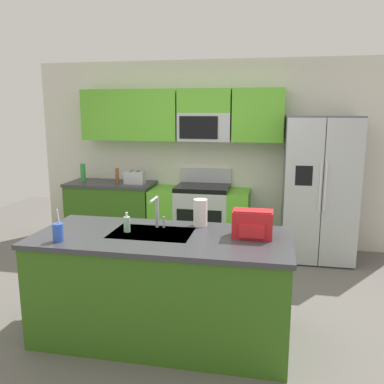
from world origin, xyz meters
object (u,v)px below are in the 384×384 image
Objects in this scene: refrigerator at (319,189)px; drink_cup_blue at (58,232)px; pepper_mill at (117,175)px; paper_towel_roll at (200,212)px; bottle_green at (83,172)px; backpack at (253,223)px; range_oven at (200,218)px; sink_faucet at (157,209)px; toaster at (135,177)px; soap_dispenser at (127,224)px.

refrigerator is 7.01× the size of drink_cup_blue.
pepper_mill is at bearing 101.58° from drink_cup_blue.
drink_cup_blue is at bearing -147.04° from paper_towel_roll.
refrigerator is 7.14× the size of bottle_green.
refrigerator is 2.26m from backpack.
pepper_mill is (-1.20, -0.00, 0.56)m from range_oven.
refrigerator is 7.71× the size of paper_towel_roll.
sink_faucet is at bearing 173.11° from backpack.
pepper_mill reaches higher than range_oven.
pepper_mill is 0.79× the size of drink_cup_blue.
pepper_mill is 0.53m from bottle_green.
toaster reaches higher than soap_dispenser.
toaster is at bearing 107.43° from soap_dispenser.
toaster is 0.81m from bottle_green.
pepper_mill is at bearing -0.74° from bottle_green.
drink_cup_blue is 1.21m from paper_towel_roll.
backpack is at bearing -50.99° from toaster.
drink_cup_blue reaches higher than paper_towel_roll.
paper_towel_roll is (2.08, -1.95, -0.01)m from bottle_green.
backpack is (2.03, -2.20, 0.01)m from pepper_mill.
bottle_green is at bearing 175.98° from toaster.
toaster is 0.29m from pepper_mill.
range_oven is 4.86× the size of toaster.
refrigerator is at bearing -2.63° from range_oven.
paper_towel_roll is at bearing 32.96° from drink_cup_blue.
soap_dispenser is at bearing -72.57° from toaster.
paper_towel_roll is at bearing -79.88° from range_oven.
range_oven reaches higher than toaster.
toaster is 1.35× the size of pepper_mill.
sink_faucet is (-0.01, -2.11, 0.62)m from range_oven.
bottle_green is 1.52× the size of soap_dispenser.
paper_towel_roll is at bearing -56.20° from toaster.
refrigerator reaches higher than pepper_mill.
range_oven is at bearing 100.12° from paper_towel_roll.
range_oven is 8.00× the size of soap_dispenser.
paper_towel_roll is (-1.22, -1.88, 0.09)m from refrigerator.
drink_cup_blue is at bearing -67.89° from bottle_green.
paper_towel_roll is (0.35, -1.95, 0.58)m from range_oven.
pepper_mill is 0.86× the size of paper_towel_roll.
sink_faucet is 1.17× the size of paper_towel_roll.
toaster is at bearing -10.06° from pepper_mill.
bottle_green reaches higher than backpack.
soap_dispenser is (-0.23, -2.26, 0.53)m from range_oven.
drink_cup_blue is (-0.66, -0.51, -0.09)m from sink_faucet.
refrigerator is 3.30m from bottle_green.
drink_cup_blue is (0.25, -2.56, -0.02)m from toaster.
drink_cup_blue is at bearing -141.46° from soap_dispenser.
refrigerator is 2.49m from toaster.
refrigerator is 2.58m from sink_faucet.
pepper_mill reaches higher than soap_dispenser.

